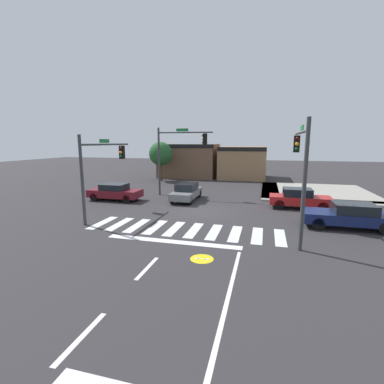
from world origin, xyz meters
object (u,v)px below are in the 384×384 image
at_px(traffic_signal_northwest, 178,149).
at_px(car_navy, 349,215).
at_px(car_maroon, 115,192).
at_px(car_red, 299,198).
at_px(roadside_tree, 161,154).
at_px(traffic_signal_southeast, 301,159).
at_px(traffic_signal_southwest, 103,162).
at_px(car_gray, 187,192).

height_order(traffic_signal_northwest, car_navy, traffic_signal_northwest).
distance_m(traffic_signal_northwest, car_navy, 14.42).
bearing_deg(traffic_signal_northwest, car_maroon, -143.94).
bearing_deg(car_red, roadside_tree, 142.95).
bearing_deg(car_red, traffic_signal_northwest, 166.41).
height_order(car_navy, roadside_tree, roadside_tree).
bearing_deg(roadside_tree, car_red, -37.05).
bearing_deg(traffic_signal_southeast, roadside_tree, 38.40).
bearing_deg(traffic_signal_northwest, traffic_signal_southwest, -107.95).
bearing_deg(car_gray, roadside_tree, -149.16).
bearing_deg(car_gray, traffic_signal_southeast, 47.15).
relative_size(car_navy, roadside_tree, 0.98).
bearing_deg(car_navy, car_gray, -24.73).
bearing_deg(roadside_tree, traffic_signal_southwest, -81.20).
height_order(traffic_signal_southwest, car_red, traffic_signal_southwest).
height_order(car_gray, roadside_tree, roadside_tree).
distance_m(traffic_signal_southeast, car_gray, 11.34).
bearing_deg(traffic_signal_southeast, traffic_signal_northwest, 45.37).
bearing_deg(car_gray, car_navy, 65.27).
xyz_separation_m(car_gray, roadside_tree, (-6.44, 10.79, 2.65)).
distance_m(traffic_signal_southwest, roadside_tree, 17.17).
bearing_deg(traffic_signal_southeast, car_navy, -52.32).
relative_size(traffic_signal_southwest, car_red, 1.33).
bearing_deg(car_navy, roadside_tree, -42.29).
bearing_deg(traffic_signal_northwest, roadside_tree, 119.74).
bearing_deg(traffic_signal_southwest, car_navy, -85.68).
bearing_deg(car_gray, car_red, 85.37).
bearing_deg(car_maroon, car_red, 3.39).
xyz_separation_m(traffic_signal_southwest, traffic_signal_southeast, (11.78, -1.21, 0.40)).
distance_m(traffic_signal_southwest, car_maroon, 5.76).
relative_size(car_navy, car_red, 1.12).
xyz_separation_m(traffic_signal_northwest, car_maroon, (-4.52, -3.29, -3.48)).
bearing_deg(car_maroon, traffic_signal_southeast, -22.92).
relative_size(traffic_signal_northwest, car_navy, 1.27).
xyz_separation_m(traffic_signal_southeast, car_maroon, (-13.75, 5.81, -3.26)).
bearing_deg(traffic_signal_southwest, traffic_signal_southeast, -95.87).
bearing_deg(car_red, car_gray, 175.37).
xyz_separation_m(traffic_signal_southwest, roadside_tree, (-2.63, 16.97, -0.21)).
xyz_separation_m(traffic_signal_northwest, car_red, (10.06, -2.43, -3.45)).
height_order(traffic_signal_southwest, traffic_signal_southeast, traffic_signal_southeast).
bearing_deg(car_red, car_navy, -63.31).
bearing_deg(roadside_tree, car_navy, -42.29).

